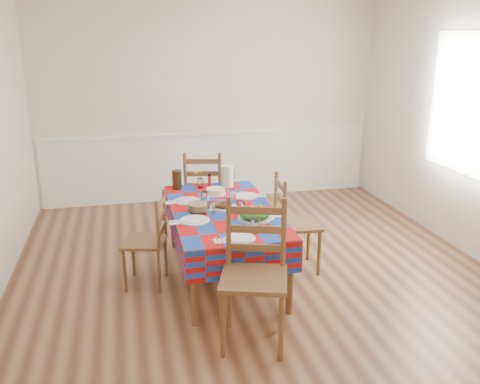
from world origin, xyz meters
The scene contains 23 objects.
room centered at (0.00, 0.00, 1.35)m, with size 4.58×5.08×2.78m.
wainscot centered at (0.00, 2.48, 0.49)m, with size 4.41×0.06×0.92m.
window_right centered at (2.23, 0.30, 1.50)m, with size 1.40×1.40×0.00m, color white.
dining_table centered at (-0.30, 0.10, 0.59)m, with size 0.91×1.70×0.66m.
setting_near_head centered at (-0.26, -0.58, 0.69)m, with size 0.39×0.26×0.12m.
setting_left_near centered at (-0.54, -0.11, 0.69)m, with size 0.47×0.28×0.12m.
setting_left_far centered at (-0.54, 0.35, 0.69)m, with size 0.44×0.26×0.12m.
setting_right_near centered at (-0.07, -0.13, 0.69)m, with size 0.47×0.27×0.12m.
setting_right_far centered at (-0.07, 0.37, 0.69)m, with size 0.45×0.26×0.12m.
meat_platter centered at (-0.30, 0.12, 0.69)m, with size 0.30×0.21×0.06m.
salad_platter centered at (-0.09, -0.22, 0.71)m, with size 0.29×0.29×0.12m.
pasta_bowl centered at (-0.52, 0.10, 0.70)m, with size 0.19×0.19×0.07m.
cake centered at (-0.29, 0.56, 0.69)m, with size 0.21×0.21×0.06m.
serving_utensils centered at (-0.14, -0.01, 0.67)m, with size 0.12×0.28×0.01m.
flower_vase centered at (-0.40, 0.81, 0.74)m, with size 0.12×0.10×0.19m.
hot_sauce centered at (-0.30, 0.82, 0.73)m, with size 0.03×0.03×0.14m, color red.
green_pitcher centered at (-0.11, 0.79, 0.77)m, with size 0.13×0.13×0.22m, color #C9F2AB.
tea_pitcher centered at (-0.63, 0.82, 0.76)m, with size 0.10×0.10×0.19m, color black.
name_card centered at (-0.28, -0.70, 0.67)m, with size 0.08×0.02×0.02m, color silver.
chair_near centered at (-0.28, -0.96, 0.52)m, with size 0.58×0.57×1.06m.
chair_far centered at (-0.31, 1.16, 0.48)m, with size 0.51×0.49×0.97m.
chair_left centered at (-0.98, 0.09, 0.42)m, with size 0.44×0.45×0.85m.
chair_right centered at (0.37, 0.10, 0.46)m, with size 0.42×0.44×0.93m.
Camera 1 is at (-1.12, -4.14, 2.18)m, focal length 38.00 mm.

